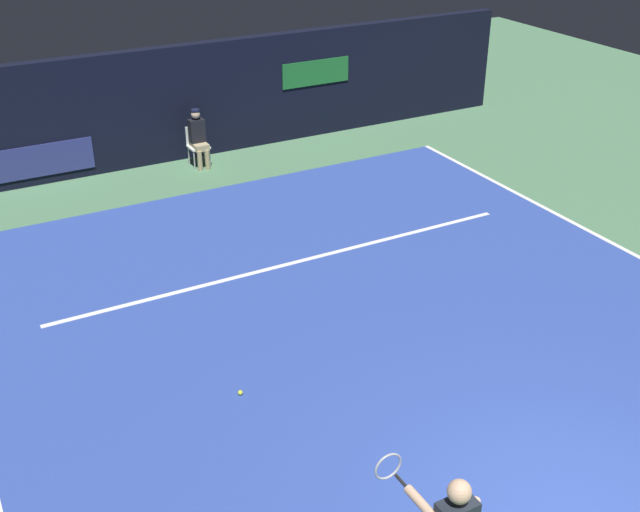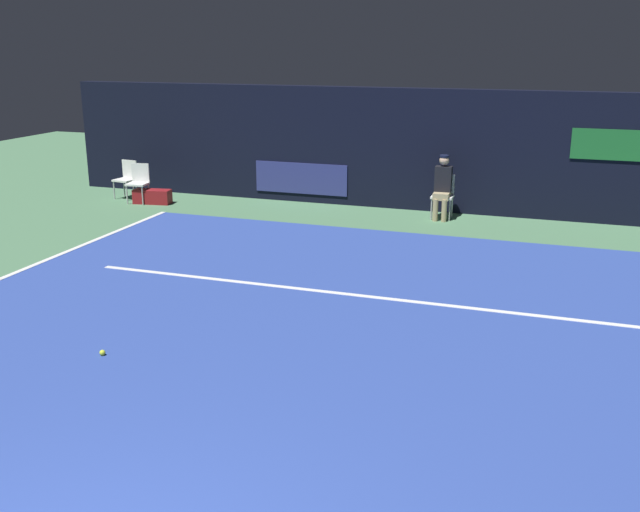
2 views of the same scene
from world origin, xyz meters
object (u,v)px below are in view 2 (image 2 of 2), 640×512
tennis_ball (102,353)px  courtside_chair_far (127,177)px  courtside_chair_near (139,181)px  equipment_bag (152,197)px  line_judge_on_chair (443,186)px

tennis_ball → courtside_chair_far: bearing=121.4°
courtside_chair_near → tennis_ball: 8.67m
courtside_chair_near → tennis_ball: courtside_chair_near is taller
equipment_bag → courtside_chair_near: bearing=169.6°
tennis_ball → courtside_chair_near: bearing=119.5°
tennis_ball → equipment_bag: equipment_bag is taller
courtside_chair_near → tennis_ball: size_ratio=12.94×
tennis_ball → equipment_bag: bearing=117.6°
courtside_chair_near → courtside_chair_far: 0.62m
line_judge_on_chair → courtside_chair_near: size_ratio=1.50×
line_judge_on_chair → tennis_ball: 8.60m
line_judge_on_chair → equipment_bag: line_judge_on_chair is taller
courtside_chair_far → tennis_ball: bearing=-58.6°
courtside_chair_far → tennis_ball: (4.79, -7.86, -0.46)m
line_judge_on_chair → courtside_chair_far: size_ratio=1.50×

